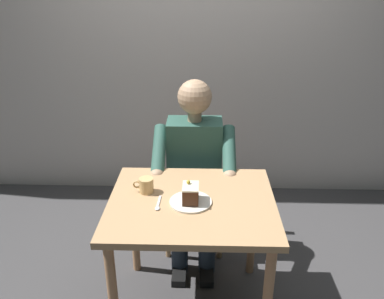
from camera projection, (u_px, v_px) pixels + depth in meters
The scene contains 8 objects.
cafe_rear_panel at pixel (197, 19), 3.14m from camera, with size 6.40×0.12×3.00m, color beige.
dining_table at pixel (192, 217), 2.11m from camera, with size 0.88×0.75×0.73m.
chair at pixel (195, 178), 2.82m from camera, with size 0.42×0.42×0.89m.
seated_person at pixel (194, 170), 2.60m from camera, with size 0.53×0.58×1.23m.
dessert_plate at pixel (191, 202), 2.05m from camera, with size 0.22×0.22×0.01m, color silver.
cake_slice at pixel (191, 193), 2.03m from camera, with size 0.08×0.12×0.11m.
coffee_cup at pixel (146, 185), 2.14m from camera, with size 0.11×0.08×0.08m.
dessert_spoon at pixel (158, 205), 2.02m from camera, with size 0.03×0.14×0.01m.
Camera 1 is at (-0.05, 1.79, 1.82)m, focal length 36.83 mm.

